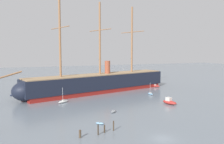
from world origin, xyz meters
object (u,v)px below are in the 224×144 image
object	(u,v)px
sailboat_alongside_bow	(63,101)
mooring_piling_midwater	(98,130)
tall_ship	(100,83)
sailboat_alongside_stern	(150,94)
seagull_in_flight	(123,69)
mooring_piling_nearest	(80,134)
dinghy_near_centre	(113,111)
motorboat_distant_centre	(82,86)
dinghy_foreground_left	(100,123)
motorboat_mid_right	(169,102)
mooring_piling_left_pair	(104,129)
dinghy_far_left	(12,95)
sailboat_far_right	(154,86)
mooring_piling_right_pair	(114,126)

from	to	relation	value
sailboat_alongside_bow	mooring_piling_midwater	size ratio (longest dim) A/B	2.35
tall_ship	sailboat_alongside_bow	xyz separation A→B (m)	(-16.46, -13.13, -3.29)
sailboat_alongside_stern	seagull_in_flight	distance (m)	27.06
sailboat_alongside_stern	mooring_piling_nearest	xyz separation A→B (m)	(-33.93, -31.35, 0.37)
sailboat_alongside_bow	sailboat_alongside_stern	distance (m)	31.63
sailboat_alongside_stern	mooring_piling_nearest	bearing A→B (deg)	-137.26
dinghy_near_centre	sailboat_alongside_bow	distance (m)	19.04
tall_ship	motorboat_distant_centre	distance (m)	14.87
tall_ship	sailboat_alongside_bow	bearing A→B (deg)	-141.40
dinghy_foreground_left	mooring_piling_midwater	distance (m)	6.49
sailboat_alongside_stern	mooring_piling_midwater	distance (m)	43.60
motorboat_mid_right	mooring_piling_left_pair	distance (m)	30.56
tall_ship	mooring_piling_midwater	bearing A→B (deg)	-109.46
mooring_piling_left_pair	dinghy_foreground_left	bearing A→B (deg)	80.98
tall_ship	dinghy_near_centre	xyz separation A→B (m)	(-6.42, -29.31, -3.43)
dinghy_foreground_left	dinghy_far_left	distance (m)	45.94
motorboat_mid_right	mooring_piling_nearest	distance (m)	35.40
sailboat_far_right	motorboat_distant_centre	distance (m)	31.69
motorboat_mid_right	dinghy_far_left	size ratio (longest dim) A/B	2.53
dinghy_foreground_left	mooring_piling_nearest	world-z (taller)	mooring_piling_nearest
motorboat_mid_right	motorboat_distant_centre	world-z (taller)	motorboat_mid_right
motorboat_mid_right	seagull_in_flight	size ratio (longest dim) A/B	4.78
dinghy_foreground_left	seagull_in_flight	size ratio (longest dim) A/B	1.78
mooring_piling_right_pair	seagull_in_flight	bearing A→B (deg)	58.38
dinghy_foreground_left	mooring_piling_nearest	bearing A→B (deg)	-134.28
sailboat_alongside_stern	mooring_piling_nearest	size ratio (longest dim) A/B	2.96
tall_ship	dinghy_near_centre	bearing A→B (deg)	-102.35
motorboat_mid_right	mooring_piling_nearest	bearing A→B (deg)	-152.56
motorboat_distant_centre	seagull_in_flight	distance (m)	43.87
dinghy_foreground_left	dinghy_near_centre	bearing A→B (deg)	50.54
mooring_piling_midwater	sailboat_alongside_stern	bearing A→B (deg)	45.82
sailboat_alongside_stern	dinghy_near_centre	bearing A→B (deg)	-141.01
tall_ship	sailboat_alongside_stern	xyz separation A→B (m)	(15.14, -11.85, -3.33)
mooring_piling_nearest	seagull_in_flight	world-z (taller)	seagull_in_flight
dinghy_far_left	dinghy_foreground_left	bearing A→B (deg)	-66.45
mooring_piling_right_pair	sailboat_alongside_bow	bearing A→B (deg)	99.52
tall_ship	seagull_in_flight	size ratio (longest dim) A/B	64.01
motorboat_mid_right	tall_ship	bearing A→B (deg)	115.18
mooring_piling_right_pair	mooring_piling_nearest	bearing A→B (deg)	-170.52
tall_ship	dinghy_foreground_left	size ratio (longest dim) A/B	35.89
mooring_piling_nearest	mooring_piling_midwater	xyz separation A→B (m)	(3.55, 0.09, 0.28)
mooring_piling_nearest	mooring_piling_left_pair	world-z (taller)	mooring_piling_left_pair
mooring_piling_right_pair	mooring_piling_midwater	size ratio (longest dim) A/B	0.99
dinghy_near_centre	dinghy_foreground_left	bearing A→B (deg)	-129.46
sailboat_alongside_bow	seagull_in_flight	bearing A→B (deg)	-49.33
dinghy_near_centre	motorboat_mid_right	world-z (taller)	motorboat_mid_right
dinghy_near_centre	mooring_piling_nearest	distance (m)	18.61
mooring_piling_midwater	seagull_in_flight	distance (m)	21.46
dinghy_foreground_left	sailboat_far_right	world-z (taller)	sailboat_far_right
motorboat_mid_right	sailboat_alongside_bow	bearing A→B (deg)	154.70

